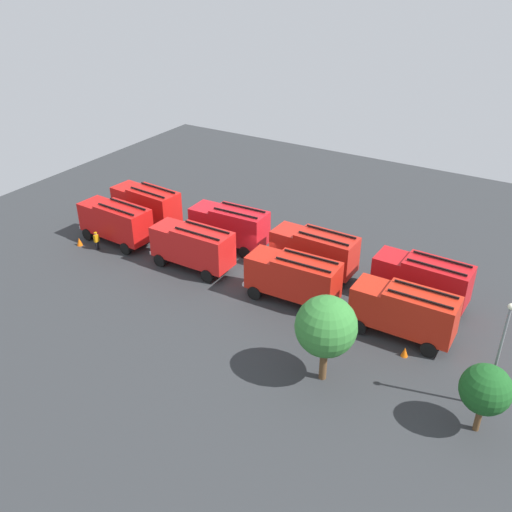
{
  "coord_description": "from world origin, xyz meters",
  "views": [
    {
      "loc": [
        -20.85,
        34.46,
        23.79
      ],
      "look_at": [
        0.0,
        0.0,
        1.4
      ],
      "focal_mm": 39.36,
      "sensor_mm": 36.0,
      "label": 1
    }
  ],
  "objects_px": {
    "fire_truck_5": "(293,277)",
    "lamppost": "(500,349)",
    "fire_truck_3": "(146,204)",
    "tree_0": "(486,390)",
    "fire_truck_2": "(229,225)",
    "traffic_cone_1": "(79,242)",
    "firefighter_2": "(337,318)",
    "traffic_cone_0": "(191,225)",
    "tree_1": "(326,327)",
    "fire_truck_7": "(116,221)",
    "fire_truck_4": "(404,310)",
    "fire_truck_1": "(314,250)",
    "firefighter_0": "(319,243)",
    "fire_truck_6": "(193,245)",
    "traffic_cone_2": "(405,352)",
    "fire_truck_0": "(422,279)",
    "firefighter_1": "(97,240)"
  },
  "relations": [
    {
      "from": "fire_truck_4",
      "to": "fire_truck_5",
      "type": "relative_size",
      "value": 0.99
    },
    {
      "from": "tree_0",
      "to": "traffic_cone_0",
      "type": "xyz_separation_m",
      "value": [
        29.17,
        -12.29,
        -2.61
      ]
    },
    {
      "from": "fire_truck_5",
      "to": "tree_1",
      "type": "height_order",
      "value": "tree_1"
    },
    {
      "from": "traffic_cone_1",
      "to": "firefighter_2",
      "type": "bearing_deg",
      "value": -179.15
    },
    {
      "from": "firefighter_2",
      "to": "lamppost",
      "type": "distance_m",
      "value": 11.38
    },
    {
      "from": "fire_truck_5",
      "to": "traffic_cone_2",
      "type": "xyz_separation_m",
      "value": [
        -9.41,
        2.0,
        -1.81
      ]
    },
    {
      "from": "firefighter_0",
      "to": "traffic_cone_2",
      "type": "distance_m",
      "value": 14.99
    },
    {
      "from": "fire_truck_0",
      "to": "fire_truck_4",
      "type": "height_order",
      "value": "same"
    },
    {
      "from": "fire_truck_5",
      "to": "firefighter_0",
      "type": "distance_m",
      "value": 8.36
    },
    {
      "from": "fire_truck_4",
      "to": "firefighter_2",
      "type": "distance_m",
      "value": 4.62
    },
    {
      "from": "fire_truck_3",
      "to": "traffic_cone_1",
      "type": "xyz_separation_m",
      "value": [
        2.4,
        6.58,
        -1.78
      ]
    },
    {
      "from": "firefighter_1",
      "to": "fire_truck_3",
      "type": "bearing_deg",
      "value": 90.08
    },
    {
      "from": "firefighter_2",
      "to": "fire_truck_4",
      "type": "bearing_deg",
      "value": -25.62
    },
    {
      "from": "fire_truck_3",
      "to": "tree_0",
      "type": "relative_size",
      "value": 1.69
    },
    {
      "from": "fire_truck_6",
      "to": "traffic_cone_2",
      "type": "relative_size",
      "value": 10.61
    },
    {
      "from": "fire_truck_0",
      "to": "tree_0",
      "type": "bearing_deg",
      "value": 123.22
    },
    {
      "from": "fire_truck_5",
      "to": "traffic_cone_1",
      "type": "bearing_deg",
      "value": 3.65
    },
    {
      "from": "traffic_cone_1",
      "to": "traffic_cone_2",
      "type": "height_order",
      "value": "traffic_cone_1"
    },
    {
      "from": "fire_truck_5",
      "to": "tree_1",
      "type": "distance_m",
      "value": 8.99
    },
    {
      "from": "tree_1",
      "to": "fire_truck_7",
      "type": "bearing_deg",
      "value": -16.42
    },
    {
      "from": "firefighter_2",
      "to": "tree_0",
      "type": "bearing_deg",
      "value": -69.86
    },
    {
      "from": "fire_truck_3",
      "to": "tree_0",
      "type": "distance_m",
      "value": 34.91
    },
    {
      "from": "firefighter_1",
      "to": "tree_0",
      "type": "xyz_separation_m",
      "value": [
        -33.63,
        4.49,
        1.99
      ]
    },
    {
      "from": "firefighter_2",
      "to": "fire_truck_3",
      "type": "bearing_deg",
      "value": 118.26
    },
    {
      "from": "fire_truck_2",
      "to": "tree_1",
      "type": "height_order",
      "value": "tree_1"
    },
    {
      "from": "fire_truck_2",
      "to": "tree_0",
      "type": "xyz_separation_m",
      "value": [
        -23.85,
        11.08,
        0.78
      ]
    },
    {
      "from": "tree_0",
      "to": "traffic_cone_2",
      "type": "distance_m",
      "value": 7.36
    },
    {
      "from": "fire_truck_3",
      "to": "tree_1",
      "type": "relative_size",
      "value": 1.26
    },
    {
      "from": "firefighter_0",
      "to": "traffic_cone_2",
      "type": "xyz_separation_m",
      "value": [
        -11.07,
        10.09,
        -0.55
      ]
    },
    {
      "from": "fire_truck_4",
      "to": "fire_truck_7",
      "type": "xyz_separation_m",
      "value": [
        26.62,
        -0.3,
        0.0
      ]
    },
    {
      "from": "fire_truck_4",
      "to": "fire_truck_7",
      "type": "relative_size",
      "value": 0.98
    },
    {
      "from": "fire_truck_1",
      "to": "fire_truck_4",
      "type": "bearing_deg",
      "value": 154.43
    },
    {
      "from": "fire_truck_0",
      "to": "traffic_cone_1",
      "type": "height_order",
      "value": "fire_truck_0"
    },
    {
      "from": "fire_truck_7",
      "to": "firefighter_2",
      "type": "bearing_deg",
      "value": 178.5
    },
    {
      "from": "fire_truck_2",
      "to": "tree_0",
      "type": "relative_size",
      "value": 1.67
    },
    {
      "from": "fire_truck_0",
      "to": "traffic_cone_0",
      "type": "bearing_deg",
      "value": -1.76
    },
    {
      "from": "fire_truck_2",
      "to": "firefighter_0",
      "type": "bearing_deg",
      "value": -158.32
    },
    {
      "from": "fire_truck_6",
      "to": "traffic_cone_2",
      "type": "height_order",
      "value": "fire_truck_6"
    },
    {
      "from": "firefighter_1",
      "to": "traffic_cone_1",
      "type": "xyz_separation_m",
      "value": [
        1.96,
        0.27,
        -0.57
      ]
    },
    {
      "from": "firefighter_1",
      "to": "firefighter_2",
      "type": "height_order",
      "value": "firefighter_1"
    },
    {
      "from": "fire_truck_5",
      "to": "firefighter_2",
      "type": "xyz_separation_m",
      "value": [
        -4.32,
        1.59,
        -1.25
      ]
    },
    {
      "from": "fire_truck_5",
      "to": "lamppost",
      "type": "height_order",
      "value": "lamppost"
    },
    {
      "from": "fire_truck_1",
      "to": "fire_truck_6",
      "type": "height_order",
      "value": "same"
    },
    {
      "from": "fire_truck_2",
      "to": "firefighter_1",
      "type": "height_order",
      "value": "fire_truck_2"
    },
    {
      "from": "fire_truck_0",
      "to": "firefighter_0",
      "type": "height_order",
      "value": "fire_truck_0"
    },
    {
      "from": "fire_truck_2",
      "to": "tree_0",
      "type": "bearing_deg",
      "value": 153.15
    },
    {
      "from": "fire_truck_0",
      "to": "traffic_cone_1",
      "type": "distance_m",
      "value": 29.8
    },
    {
      "from": "fire_truck_1",
      "to": "fire_truck_2",
      "type": "xyz_separation_m",
      "value": [
        8.48,
        -0.36,
        0.0
      ]
    },
    {
      "from": "fire_truck_6",
      "to": "tree_1",
      "type": "height_order",
      "value": "tree_1"
    },
    {
      "from": "fire_truck_6",
      "to": "firefighter_1",
      "type": "bearing_deg",
      "value": 11.0
    }
  ]
}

